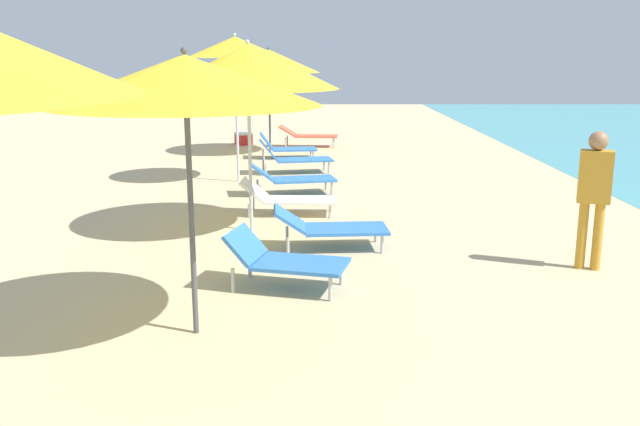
% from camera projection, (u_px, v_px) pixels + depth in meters
% --- Properties ---
extents(umbrella_fourth, '(2.29, 2.29, 2.51)m').
position_uv_depth(umbrella_fourth, '(184.00, 81.00, 5.62)').
color(umbrella_fourth, '#4C4C51').
rests_on(umbrella_fourth, ground).
extents(lounger_fourth_shoreside, '(1.37, 0.91, 0.63)m').
position_uv_depth(lounger_fourth_shoreside, '(283.00, 259.00, 7.22)').
color(lounger_fourth_shoreside, blue).
rests_on(lounger_fourth_shoreside, ground).
extents(umbrella_fifth, '(2.49, 2.49, 2.65)m').
position_uv_depth(umbrella_fifth, '(246.00, 67.00, 9.21)').
color(umbrella_fifth, silver).
rests_on(umbrella_fifth, ground).
extents(lounger_fifth_shoreside, '(1.52, 0.64, 0.56)m').
position_uv_depth(lounger_fifth_shoreside, '(286.00, 197.00, 10.62)').
color(lounger_fifth_shoreside, white).
rests_on(lounger_fifth_shoreside, ground).
extents(lounger_fifth_inland, '(1.50, 0.72, 0.55)m').
position_uv_depth(lounger_fifth_inland, '(328.00, 226.00, 8.73)').
color(lounger_fifth_inland, blue).
rests_on(lounger_fifth_inland, ground).
extents(umbrella_sixth, '(1.88, 1.88, 2.85)m').
position_uv_depth(umbrella_sixth, '(233.00, 47.00, 12.88)').
color(umbrella_sixth, silver).
rests_on(umbrella_sixth, ground).
extents(lounger_sixth_shoreside, '(1.60, 0.88, 0.71)m').
position_uv_depth(lounger_sixth_shoreside, '(292.00, 157.00, 14.34)').
color(lounger_sixth_shoreside, blue).
rests_on(lounger_sixth_shoreside, ground).
extents(lounger_sixth_inland, '(1.62, 0.89, 0.59)m').
position_uv_depth(lounger_sixth_inland, '(290.00, 177.00, 12.15)').
color(lounger_sixth_inland, blue).
rests_on(lounger_sixth_inland, ground).
extents(umbrella_farthest, '(2.55, 2.55, 2.64)m').
position_uv_depth(umbrella_farthest, '(267.00, 61.00, 16.94)').
color(umbrella_farthest, '#4C4C51').
rests_on(umbrella_farthest, ground).
extents(lounger_farthest_shoreside, '(1.62, 0.65, 0.58)m').
position_uv_depth(lounger_farthest_shoreside, '(306.00, 135.00, 18.49)').
color(lounger_farthest_shoreside, '#D8593F').
rests_on(lounger_farthest_shoreside, ground).
extents(lounger_farthest_inland, '(1.42, 0.80, 0.61)m').
position_uv_depth(lounger_farthest_inland, '(285.00, 147.00, 16.48)').
color(lounger_farthest_inland, blue).
rests_on(lounger_farthest_inland, ground).
extents(person_walking_mid, '(0.41, 0.33, 1.61)m').
position_uv_depth(person_walking_mid, '(593.00, 187.00, 7.75)').
color(person_walking_mid, orange).
rests_on(person_walking_mid, ground).
extents(cooler_box, '(0.55, 0.58, 0.34)m').
position_uv_depth(cooler_box, '(242.00, 139.00, 18.99)').
color(cooler_box, red).
rests_on(cooler_box, ground).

